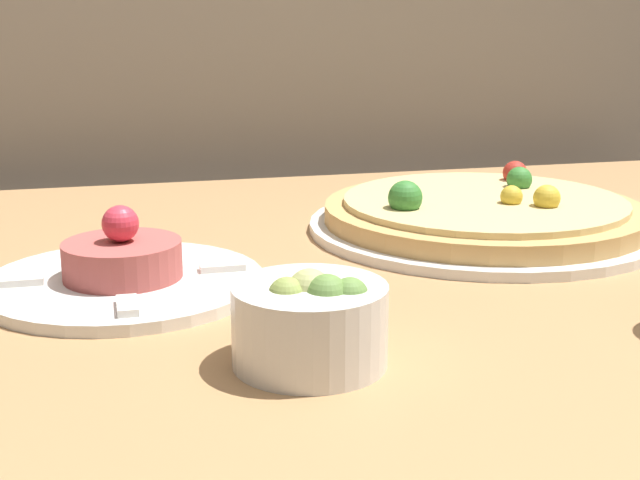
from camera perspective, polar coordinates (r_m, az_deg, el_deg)
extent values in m
cube|color=#AD7F51|center=(0.83, -0.89, -2.85)|extent=(1.31, 0.87, 0.03)
cylinder|color=#AD7F51|center=(1.53, 18.30, -10.92)|extent=(0.06, 0.06, 0.75)
cylinder|color=white|center=(0.97, 10.39, 0.86)|extent=(0.37, 0.37, 0.01)
cylinder|color=tan|center=(0.97, 10.43, 1.70)|extent=(0.34, 0.34, 0.02)
cylinder|color=#E0C684|center=(0.97, 10.47, 2.45)|extent=(0.30, 0.30, 0.01)
sphere|color=gold|center=(0.94, 14.31, 2.61)|extent=(0.03, 0.03, 0.03)
sphere|color=gold|center=(0.95, 12.16, 2.74)|extent=(0.02, 0.02, 0.02)
sphere|color=#387F33|center=(1.03, 12.64, 3.80)|extent=(0.03, 0.03, 0.03)
sphere|color=#B22D23|center=(1.07, 12.37, 4.22)|extent=(0.03, 0.03, 0.03)
sphere|color=#387F33|center=(0.91, 5.48, 2.71)|extent=(0.04, 0.04, 0.04)
cylinder|color=white|center=(0.78, -12.44, -2.69)|extent=(0.24, 0.24, 0.01)
cylinder|color=#B2514C|center=(0.78, -12.53, -1.23)|extent=(0.10, 0.10, 0.03)
sphere|color=#E0384C|center=(0.77, -12.66, 1.03)|extent=(0.03, 0.03, 0.03)
cube|color=white|center=(0.79, -6.26, -1.73)|extent=(0.04, 0.02, 0.01)
cube|color=white|center=(0.86, -12.67, -0.51)|extent=(0.02, 0.04, 0.01)
cube|color=white|center=(0.78, -18.71, -2.51)|extent=(0.04, 0.02, 0.01)
cube|color=white|center=(0.70, -12.23, -4.13)|extent=(0.02, 0.04, 0.01)
cylinder|color=white|center=(0.60, -0.66, -5.46)|extent=(0.11, 0.11, 0.06)
sphere|color=#8EA34C|center=(0.59, -0.42, -3.34)|extent=(0.03, 0.03, 0.03)
sphere|color=#668E42|center=(0.59, 1.93, -3.61)|extent=(0.03, 0.03, 0.03)
sphere|color=#B7BC70|center=(0.59, -0.67, -3.28)|extent=(0.03, 0.03, 0.03)
sphere|color=#8EA34C|center=(0.59, -2.13, -3.59)|extent=(0.03, 0.03, 0.03)
sphere|color=#668E42|center=(0.58, 0.45, -3.60)|extent=(0.03, 0.03, 0.03)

